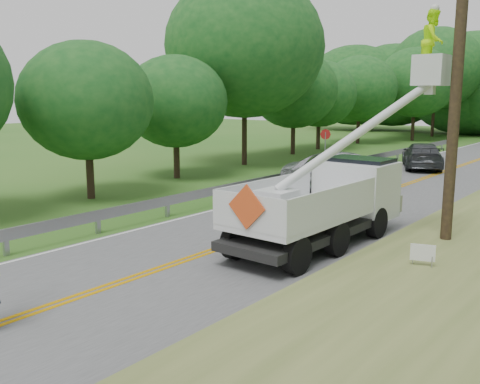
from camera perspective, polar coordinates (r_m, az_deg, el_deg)
The scene contains 9 objects.
ground at distance 11.92m, azimuth -18.55°, elevation -11.21°, with size 140.00×140.00×0.00m, color #29611B.
road at distance 22.45m, azimuth 12.77°, elevation -0.87°, with size 7.20×96.00×0.03m.
guardrail at distance 25.07m, azimuth 5.43°, elevation 1.75°, with size 0.18×48.00×0.77m.
treeline_left at distance 41.75m, azimuth 10.25°, elevation 12.41°, with size 10.95×57.31×11.42m.
bucket_truck at distance 15.97m, azimuth 10.77°, elevation 0.19°, with size 3.92×6.68×6.54m.
suv_silver at distance 24.93m, azimuth 11.10°, elevation 2.32°, with size 2.86×6.21×1.73m, color silver.
suv_darkgrey at distance 33.18m, azimuth 18.95°, elevation 3.71°, with size 2.11×5.18×1.50m, color #393C40.
stop_sign_permanent at distance 27.63m, azimuth 9.12°, elevation 4.90°, with size 0.54×0.17×2.59m.
yard_sign at distance 13.30m, azimuth 19.00°, elevation -6.29°, with size 0.55×0.21×0.82m.
Camera 1 is at (9.43, -5.93, 4.27)m, focal length 39.79 mm.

